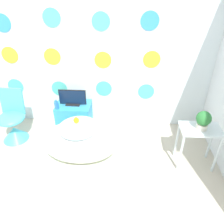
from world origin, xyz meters
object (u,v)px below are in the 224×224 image
object	(u,v)px
chair	(13,125)
tv	(73,98)
potted_plant_left	(203,120)
bathtub	(80,141)
vase	(56,105)

from	to	relation	value
chair	tv	world-z (taller)	chair
chair	potted_plant_left	bearing A→B (deg)	-7.86
chair	tv	xyz separation A→B (m)	(0.87, 0.33, 0.31)
chair	potted_plant_left	world-z (taller)	potted_plant_left
potted_plant_left	bathtub	bearing A→B (deg)	178.56
bathtub	tv	distance (m)	0.75
chair	tv	distance (m)	0.98
chair	potted_plant_left	xyz separation A→B (m)	(2.63, -0.36, 0.46)
bathtub	chair	xyz separation A→B (m)	(-1.09, 0.32, -0.01)
bathtub	tv	bearing A→B (deg)	108.38
vase	potted_plant_left	bearing A→B (deg)	-15.73
chair	bathtub	bearing A→B (deg)	-16.57
bathtub	potted_plant_left	size ratio (longest dim) A/B	4.34
vase	potted_plant_left	world-z (taller)	potted_plant_left
bathtub	vase	distance (m)	0.72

